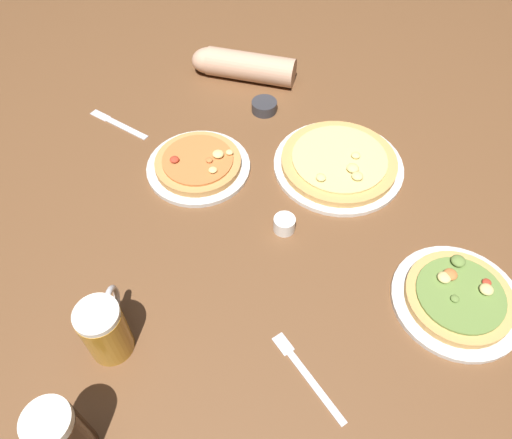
{
  "coord_description": "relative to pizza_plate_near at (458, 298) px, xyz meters",
  "views": [
    {
      "loc": [
        -0.07,
        -0.7,
        0.92
      ],
      "look_at": [
        0.0,
        0.0,
        0.02
      ],
      "focal_mm": 34.29,
      "sensor_mm": 36.0,
      "label": 1
    }
  ],
  "objects": [
    {
      "name": "beer_mug_amber",
      "position": [
        -0.76,
        -0.22,
        0.07
      ],
      "size": [
        0.08,
        0.14,
        0.17
      ],
      "color": "black",
      "rests_on": "ground_plane"
    },
    {
      "name": "beer_mug_dark",
      "position": [
        -0.71,
        -0.02,
        0.05
      ],
      "size": [
        0.09,
        0.14,
        0.14
      ],
      "color": "#B27A23",
      "rests_on": "ground_plane"
    },
    {
      "name": "knife_right",
      "position": [
        -0.75,
        0.64,
        -0.01
      ],
      "size": [
        0.17,
        0.15,
        0.01
      ],
      "color": "silver",
      "rests_on": "ground_plane"
    },
    {
      "name": "pizza_plate_side",
      "position": [
        -0.53,
        0.45,
        -0.0
      ],
      "size": [
        0.27,
        0.27,
        0.05
      ],
      "color": "silver",
      "rests_on": "ground_plane"
    },
    {
      "name": "ground_plane",
      "position": [
        -0.4,
        0.25,
        -0.03
      ],
      "size": [
        2.4,
        2.4,
        0.03
      ],
      "primitive_type": "cube",
      "color": "brown"
    },
    {
      "name": "fork_left",
      "position": [
        -0.34,
        -0.12,
        -0.01
      ],
      "size": [
        0.12,
        0.19,
        0.01
      ],
      "color": "silver",
      "rests_on": "ground_plane"
    },
    {
      "name": "pizza_plate_near",
      "position": [
        0.0,
        0.0,
        0.0
      ],
      "size": [
        0.27,
        0.27,
        0.05
      ],
      "color": "silver",
      "rests_on": "ground_plane"
    },
    {
      "name": "diner_arm",
      "position": [
        -0.39,
        0.83,
        0.03
      ],
      "size": [
        0.32,
        0.17,
        0.09
      ],
      "color": "tan",
      "rests_on": "ground_plane"
    },
    {
      "name": "ramekin_butter",
      "position": [
        -0.33,
        0.66,
        -0.0
      ],
      "size": [
        0.07,
        0.07,
        0.03
      ],
      "primitive_type": "cylinder",
      "color": "#333338",
      "rests_on": "ground_plane"
    },
    {
      "name": "ramekin_sauce",
      "position": [
        -0.33,
        0.23,
        0.0
      ],
      "size": [
        0.05,
        0.05,
        0.04
      ],
      "primitive_type": "cylinder",
      "color": "white",
      "rests_on": "ground_plane"
    },
    {
      "name": "pizza_plate_far",
      "position": [
        -0.17,
        0.41,
        0.0
      ],
      "size": [
        0.34,
        0.34,
        0.05
      ],
      "color": "silver",
      "rests_on": "ground_plane"
    }
  ]
}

